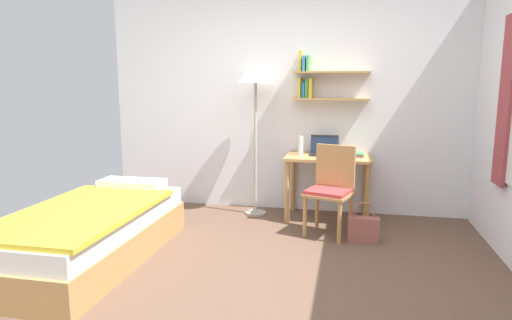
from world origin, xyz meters
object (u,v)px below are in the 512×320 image
(desk_chair, at_px, (331,186))
(laptop, at_px, (324,150))
(water_bottle, at_px, (301,145))
(bed, at_px, (91,233))
(desk, at_px, (328,168))
(book_stack, at_px, (355,154))
(standing_lamp, at_px, (256,81))
(handbag, at_px, (364,228))

(desk_chair, relative_size, laptop, 2.81)
(laptop, bearing_deg, water_bottle, -169.14)
(bed, relative_size, desk, 2.11)
(desk, relative_size, book_stack, 4.50)
(water_bottle, bearing_deg, standing_lamp, -177.36)
(desk_chair, relative_size, book_stack, 4.30)
(water_bottle, height_order, book_stack, water_bottle)
(desk, xyz_separation_m, standing_lamp, (-0.82, 0.00, 0.95))
(desk_chair, relative_size, water_bottle, 4.29)
(desk, relative_size, water_bottle, 4.48)
(laptop, bearing_deg, bed, -137.89)
(desk, relative_size, desk_chair, 1.04)
(desk, xyz_separation_m, handbag, (0.38, -0.68, -0.44))
(water_bottle, relative_size, handbag, 0.53)
(desk_chair, xyz_separation_m, handbag, (0.33, -0.16, -0.36))
(book_stack, bearing_deg, laptop, 175.69)
(desk_chair, relative_size, standing_lamp, 0.52)
(bed, height_order, desk, desk)
(handbag, bearing_deg, book_stack, 97.19)
(standing_lamp, height_order, book_stack, standing_lamp)
(standing_lamp, bearing_deg, water_bottle, 2.64)
(desk_chair, distance_m, laptop, 0.66)
(bed, height_order, standing_lamp, standing_lamp)
(desk_chair, relative_size, handbag, 2.28)
(standing_lamp, xyz_separation_m, water_bottle, (0.51, 0.02, -0.71))
(bed, height_order, water_bottle, water_bottle)
(desk_chair, bearing_deg, laptop, 100.27)
(standing_lamp, xyz_separation_m, handbag, (1.21, -0.68, -1.40))
(water_bottle, distance_m, book_stack, 0.61)
(standing_lamp, bearing_deg, handbag, -29.56)
(desk_chair, height_order, standing_lamp, standing_lamp)
(desk, height_order, book_stack, book_stack)
(desk, xyz_separation_m, book_stack, (0.29, 0.05, 0.16))
(bed, distance_m, book_stack, 2.81)
(desk_chair, distance_m, handbag, 0.51)
(water_bottle, relative_size, book_stack, 1.00)
(bed, xyz_separation_m, desk_chair, (1.98, 1.10, 0.25))
(standing_lamp, bearing_deg, laptop, 5.43)
(desk_chair, height_order, handbag, desk_chair)
(desk, relative_size, standing_lamp, 0.54)
(desk, xyz_separation_m, desk_chair, (0.05, -0.52, -0.09))
(water_bottle, bearing_deg, bed, -134.49)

